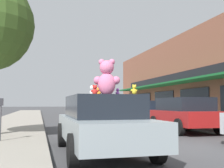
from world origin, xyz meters
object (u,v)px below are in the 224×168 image
teddy_bear_white (92,91)px  teddy_bear_orange (99,92)px  parked_car_far_center (184,113)px  parking_meter (0,114)px  plush_art_car (101,122)px  teddy_bear_red (95,90)px  parked_car_far_right (141,111)px  teddy_bear_blue (107,91)px  teddy_bear_yellow (134,90)px  teddy_bear_cream (107,91)px  teddy_bear_giant (107,78)px  teddy_bear_purple (118,93)px

teddy_bear_white → teddy_bear_orange: 0.29m
parked_car_far_center → parking_meter: 7.88m
plush_art_car → teddy_bear_red: bearing=-147.9°
parked_car_far_right → parking_meter: (-7.48, -7.99, 0.19)m
teddy_bear_orange → teddy_bear_blue: 0.45m
teddy_bear_red → teddy_bear_blue: bearing=-117.5°
teddy_bear_yellow → parked_car_far_center: 6.85m
teddy_bear_cream → parked_car_far_right: (4.49, 9.29, -0.84)m
teddy_bear_giant → parked_car_far_right: bearing=-98.0°
teddy_bear_white → teddy_bear_orange: bearing=-174.6°
parked_car_far_center → teddy_bear_purple: bearing=-137.6°
teddy_bear_blue → parked_car_far_right: bearing=-96.7°
teddy_bear_purple → teddy_bear_white: teddy_bear_white is taller
teddy_bear_purple → teddy_bear_blue: (-0.16, 0.59, 0.05)m
teddy_bear_orange → teddy_bear_red: 1.02m
teddy_bear_yellow → teddy_bear_blue: size_ratio=0.70×
teddy_bear_giant → teddy_bear_yellow: (0.45, -0.85, -0.34)m
teddy_bear_yellow → parking_meter: bearing=-53.2°
parked_car_far_right → teddy_bear_giant: bearing=-115.1°
teddy_bear_cream → teddy_bear_white: 0.58m
teddy_bear_purple → parked_car_far_right: 10.30m
parked_car_far_right → teddy_bear_cream: bearing=-115.8°
teddy_bear_blue → parking_meter: size_ratio=0.27×
parking_meter → teddy_bear_giant: bearing=-35.9°
plush_art_car → teddy_bear_purple: teddy_bear_purple is taller
parking_meter → teddy_bear_orange: bearing=-21.4°
teddy_bear_purple → parked_car_far_center: size_ratio=0.06×
plush_art_car → parked_car_far_right: (4.80, 9.92, -0.00)m
teddy_bear_yellow → teddy_bear_blue: teddy_bear_blue is taller
teddy_bear_cream → teddy_bear_orange: bearing=-96.2°
teddy_bear_white → teddy_bear_blue: (0.47, 0.05, -0.00)m
teddy_bear_giant → parking_meter: size_ratio=0.75×
teddy_bear_orange → teddy_bear_yellow: bearing=158.5°
teddy_bear_white → teddy_bear_red: 1.23m
teddy_bear_cream → teddy_bear_blue: size_ratio=0.91×
teddy_bear_purple → parked_car_far_right: teddy_bear_purple is taller
parked_car_far_center → parked_car_far_right: 5.53m
teddy_bear_purple → teddy_bear_white: bearing=-82.2°
plush_art_car → teddy_bear_purple: (0.59, 0.56, 0.80)m
teddy_bear_orange → parked_car_far_right: bearing=-63.6°
teddy_bear_red → parked_car_far_center: size_ratio=0.07×
teddy_bear_orange → parked_car_far_center: bearing=-89.1°
teddy_bear_purple → parking_meter: bearing=-64.8°
plush_art_car → teddy_bear_cream: bearing=63.9°
teddy_bear_red → parked_car_far_right: 11.26m
teddy_bear_giant → teddy_bear_purple: (0.47, 0.64, -0.35)m
teddy_bear_cream → parked_car_far_right: size_ratio=0.07×
teddy_bear_purple → parked_car_far_center: (4.21, 3.84, -0.75)m
teddy_bear_purple → parking_meter: 3.60m
parked_car_far_center → parking_meter: (-7.48, -2.46, 0.14)m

